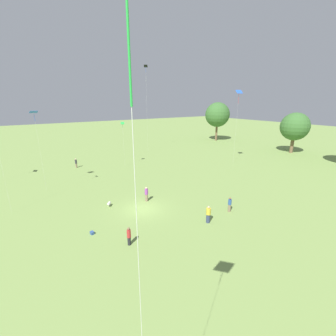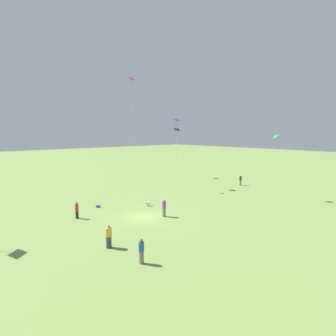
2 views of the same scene
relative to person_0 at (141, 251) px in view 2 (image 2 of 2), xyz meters
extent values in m
plane|color=#7A994C|center=(-5.97, -7.85, -0.87)|extent=(240.00, 240.00, 0.00)
cylinder|color=#847056|center=(0.00, 0.00, -0.43)|extent=(0.38, 0.38, 0.87)
cylinder|color=#2D5193|center=(0.00, 0.00, 0.32)|extent=(0.45, 0.45, 0.63)
sphere|color=brown|center=(0.00, 0.00, 0.75)|extent=(0.24, 0.24, 0.24)
cylinder|color=#333D5B|center=(0.41, -3.65, -0.41)|extent=(0.55, 0.55, 0.91)
cylinder|color=gold|center=(0.41, -3.65, 0.39)|extent=(0.64, 0.64, 0.69)
sphere|color=beige|center=(0.41, -3.65, 0.85)|extent=(0.24, 0.24, 0.24)
cylinder|color=#847056|center=(-27.95, -10.40, -0.46)|extent=(0.41, 0.41, 0.81)
cylinder|color=#333338|center=(-27.95, -10.40, 0.30)|extent=(0.49, 0.49, 0.72)
sphere|color=beige|center=(-27.95, -10.40, 0.78)|extent=(0.24, 0.24, 0.24)
cylinder|color=#847056|center=(-7.63, -6.47, -0.40)|extent=(0.45, 0.45, 0.93)
cylinder|color=purple|center=(-7.63, -6.47, 0.42)|extent=(0.53, 0.53, 0.71)
sphere|color=beige|center=(-7.63, -6.47, 0.89)|extent=(0.24, 0.24, 0.24)
cylinder|color=#232328|center=(-0.61, -11.98, -0.49)|extent=(0.40, 0.40, 0.75)
cylinder|color=#B72D2D|center=(-0.61, -11.98, 0.24)|extent=(0.47, 0.47, 0.71)
sphere|color=brown|center=(-0.61, -11.98, 0.72)|extent=(0.24, 0.24, 0.24)
cube|color=black|center=(-25.85, -23.61, 8.46)|extent=(1.32, 1.26, 0.50)
cylinder|color=green|center=(-25.85, -23.61, 7.57)|extent=(0.04, 0.04, 1.15)
cylinder|color=silver|center=(-25.85, -23.61, 3.80)|extent=(0.01, 0.01, 9.33)
cube|color=blue|center=(-18.94, -16.45, 9.81)|extent=(0.95, 0.99, 0.32)
cylinder|color=blue|center=(-18.94, -16.45, 9.08)|extent=(0.04, 0.04, 0.91)
cylinder|color=silver|center=(-18.94, -16.45, 4.47)|extent=(0.01, 0.01, 10.68)
cube|color=green|center=(-23.44, -2.59, 7.33)|extent=(0.73, 0.79, 0.39)
cylinder|color=green|center=(-23.44, -2.59, 6.81)|extent=(0.04, 0.04, 0.66)
cylinder|color=silver|center=(-23.44, -2.59, 3.23)|extent=(0.01, 0.01, 8.20)
cube|color=purple|center=(-13.44, -20.55, 15.89)|extent=(0.86, 0.74, 0.51)
cylinder|color=red|center=(-13.44, -20.55, 15.23)|extent=(0.04, 0.04, 0.86)
cylinder|color=silver|center=(-13.44, -20.55, 7.51)|extent=(0.01, 0.01, 16.76)
cylinder|color=silver|center=(-8.88, -10.84, -0.51)|extent=(0.56, 0.53, 0.33)
sphere|color=silver|center=(-8.60, -11.03, -0.46)|extent=(0.29, 0.29, 0.29)
cylinder|color=silver|center=(-8.88, -10.84, -0.77)|extent=(0.15, 0.15, 0.19)
cube|color=#33518C|center=(-4.06, -14.22, -0.73)|extent=(0.43, 0.36, 0.27)
camera|label=1|loc=(15.26, -18.51, 11.17)|focal=24.00mm
camera|label=2|loc=(9.73, 13.53, 7.87)|focal=28.00mm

